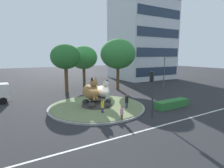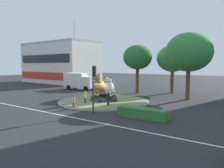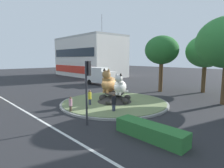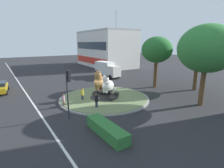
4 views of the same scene
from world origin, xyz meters
The scene contains 15 objects.
ground_plane centered at (0.00, 0.00, 0.00)m, with size 160.00×160.00×0.00m, color #28282B.
lane_centreline centered at (0.00, -8.14, 0.00)m, with size 112.00×0.20×0.01m, color silver.
roundabout_island centered at (-0.01, 0.00, 0.31)m, with size 11.54×11.54×1.20m.
cat_statue_tabby centered at (-0.78, -0.09, 2.18)m, with size 2.12×2.99×2.68m.
cat_statue_white centered at (0.88, -0.05, 2.02)m, with size 2.00×2.51×2.25m.
traffic_light_mast centered at (3.31, -5.93, 3.29)m, with size 0.34×0.46×4.70m.
office_tower centered at (23.06, 19.66, 13.94)m, with size 14.35×13.18×27.87m.
clipped_hedge_strip centered at (7.90, -4.61, 0.45)m, with size 4.68×1.20×0.90m, color #2D7033.
broadleaf_tree_behind_island centered at (-0.69, 10.17, 6.01)m, with size 4.81×4.81×8.11m.
second_tree_near_tower centered at (8.23, 8.24, 6.49)m, with size 6.26×6.26×9.18m.
third_tree_left centered at (3.96, 13.96, 5.82)m, with size 5.31×5.31×8.11m.
streetlight_arm centered at (16.17, 4.80, 3.57)m, with size 1.82×0.52×6.10m.
pedestrian_pink_shirt centered at (0.04, -5.43, 0.82)m, with size 0.31×0.31×1.54m.
pedestrian_yellow_shirt centered at (-0.67, -2.80, 0.93)m, with size 0.34×0.34×1.75m.
pedestrian_black_shirt centered at (2.60, -2.59, 0.95)m, with size 0.40×0.40×1.80m.
Camera 1 is at (-9.11, -19.12, 6.32)m, focal length 28.72 mm.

